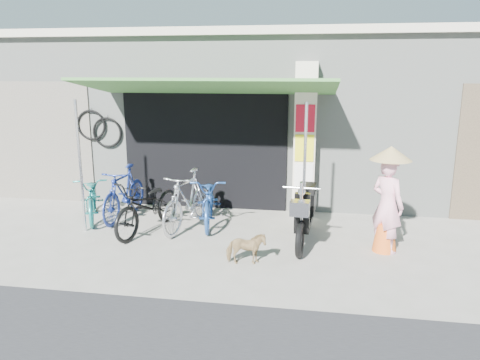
% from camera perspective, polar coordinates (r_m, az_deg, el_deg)
% --- Properties ---
extents(ground, '(80.00, 80.00, 0.00)m').
position_cam_1_polar(ground, '(7.38, 0.28, -9.44)').
color(ground, gray).
rests_on(ground, ground).
extents(bicycle_shop, '(12.30, 5.30, 3.66)m').
position_cam_1_polar(bicycle_shop, '(11.90, 4.17, 8.43)').
color(bicycle_shop, gray).
rests_on(bicycle_shop, ground).
extents(shop_pillar, '(0.42, 0.44, 3.00)m').
position_cam_1_polar(shop_pillar, '(9.26, 7.91, 4.81)').
color(shop_pillar, silver).
rests_on(shop_pillar, ground).
extents(awning, '(4.60, 1.88, 2.72)m').
position_cam_1_polar(awning, '(8.58, -4.04, 11.04)').
color(awning, '#386D31').
rests_on(awning, ground).
extents(neighbour_left, '(2.60, 0.06, 2.60)m').
position_cam_1_polar(neighbour_left, '(11.22, -23.61, 4.28)').
color(neighbour_left, '#6B665B').
rests_on(neighbour_left, ground).
extents(bike_teal, '(1.24, 1.79, 0.89)m').
position_cam_1_polar(bike_teal, '(9.50, -17.53, -1.98)').
color(bike_teal, '#1A7571').
rests_on(bike_teal, ground).
extents(bike_blue, '(0.60, 1.75, 1.03)m').
position_cam_1_polar(bike_blue, '(9.35, -13.95, -1.54)').
color(bike_blue, navy).
rests_on(bike_blue, ground).
extents(bike_black, '(1.11, 1.96, 0.98)m').
position_cam_1_polar(bike_black, '(8.50, -11.06, -3.07)').
color(bike_black, black).
rests_on(bike_black, ground).
extents(bike_silver, '(0.88, 1.87, 1.08)m').
position_cam_1_polar(bike_silver, '(8.56, -6.40, -2.42)').
color(bike_silver, silver).
rests_on(bike_silver, ground).
extents(bike_navy, '(0.92, 1.87, 0.94)m').
position_cam_1_polar(bike_navy, '(8.78, -3.72, -2.43)').
color(bike_navy, '#1F488F').
rests_on(bike_navy, ground).
extents(street_dog, '(0.63, 0.37, 0.50)m').
position_cam_1_polar(street_dog, '(7.06, 0.72, -8.35)').
color(street_dog, '#9B6B52').
rests_on(street_dog, ground).
extents(moped, '(0.57, 2.00, 1.13)m').
position_cam_1_polar(moped, '(7.98, 7.94, -3.86)').
color(moped, black).
rests_on(moped, ground).
extents(nun, '(0.66, 0.65, 1.71)m').
position_cam_1_polar(nun, '(7.72, 17.55, -2.36)').
color(nun, '#F3A4B8').
rests_on(nun, ground).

